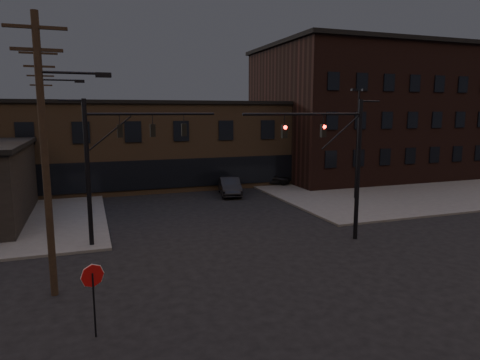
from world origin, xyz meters
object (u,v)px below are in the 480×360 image
(stop_sign, at_px, (93,283))
(parked_car_lot_a, at_px, (270,178))
(parked_car_lot_b, at_px, (384,176))
(traffic_signal_near, at_px, (341,155))
(car_crossing, at_px, (230,186))
(traffic_signal_far, at_px, (112,155))

(stop_sign, distance_m, parked_car_lot_a, 29.91)
(stop_sign, xyz_separation_m, parked_car_lot_a, (17.01, 24.58, -1.03))
(parked_car_lot_b, bearing_deg, traffic_signal_near, 158.40)
(parked_car_lot_b, xyz_separation_m, car_crossing, (-16.63, -0.25, 0.00))
(traffic_signal_near, relative_size, stop_sign, 3.23)
(traffic_signal_far, xyz_separation_m, parked_car_lot_b, (27.07, 11.68, -4.23))
(stop_sign, relative_size, parked_car_lot_b, 0.57)
(traffic_signal_near, xyz_separation_m, parked_car_lot_b, (14.99, 15.18, -4.15))
(traffic_signal_near, height_order, stop_sign, traffic_signal_near)
(traffic_signal_near, xyz_separation_m, stop_sign, (-13.36, -6.49, -3.09))
(stop_sign, xyz_separation_m, car_crossing, (11.72, 21.42, -1.06))
(traffic_signal_near, relative_size, parked_car_lot_b, 1.83)
(stop_sign, bearing_deg, traffic_signal_near, 25.90)
(traffic_signal_near, bearing_deg, parked_car_lot_a, 78.58)
(traffic_signal_near, relative_size, traffic_signal_far, 1.00)
(traffic_signal_far, distance_m, parked_car_lot_b, 29.78)
(traffic_signal_far, xyz_separation_m, parked_car_lot_a, (15.73, 14.59, -4.20))
(car_crossing, bearing_deg, parked_car_lot_a, 42.01)
(parked_car_lot_a, bearing_deg, traffic_signal_near, -170.16)
(traffic_signal_near, bearing_deg, stop_sign, -154.10)
(stop_sign, height_order, parked_car_lot_a, stop_sign)
(parked_car_lot_b, bearing_deg, stop_sign, 150.43)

